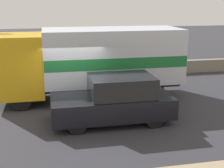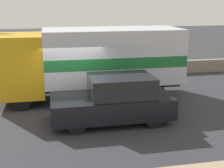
# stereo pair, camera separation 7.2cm
# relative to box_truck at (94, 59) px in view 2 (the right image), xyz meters

# --- Properties ---
(ground_plane) EXTENTS (80.00, 80.00, 0.00)m
(ground_plane) POSITION_rel_box_truck_xyz_m (-1.03, -1.93, -1.78)
(ground_plane) COLOR #2D2D33
(stone_wall_backdrop) EXTENTS (60.00, 0.35, 0.75)m
(stone_wall_backdrop) POSITION_rel_box_truck_xyz_m (-1.03, 3.99, -1.40)
(stone_wall_backdrop) COLOR gray
(stone_wall_backdrop) RESTS_ON ground_plane
(box_truck) EXTENTS (7.90, 2.56, 3.09)m
(box_truck) POSITION_rel_box_truck_xyz_m (0.00, 0.00, 0.00)
(box_truck) COLOR gold
(box_truck) RESTS_ON ground_plane
(car_hatchback) EXTENTS (4.30, 1.89, 1.70)m
(car_hatchback) POSITION_rel_box_truck_xyz_m (0.30, -2.98, -0.96)
(car_hatchback) COLOR black
(car_hatchback) RESTS_ON ground_plane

